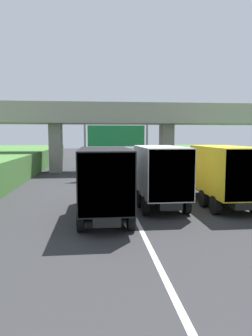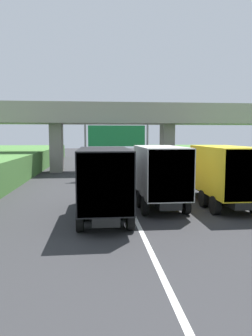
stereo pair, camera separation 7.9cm
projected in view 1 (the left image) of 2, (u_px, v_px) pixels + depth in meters
The scene contains 9 objects.
lane_centre_stripe at pixel (117, 180), 27.86m from camera, with size 0.20×95.21×0.01m, color white.
overpass_bridge at pixel (112, 121), 34.09m from camera, with size 40.00×4.80×7.57m.
overhead_highway_sign at pixel (116, 139), 27.62m from camera, with size 5.88×0.18×5.07m.
truck_yellow at pixel (218, 172), 17.69m from camera, with size 2.44×7.30×3.44m.
truck_black at pixel (104, 178), 14.93m from camera, with size 2.44×7.30×3.44m.
truck_red at pixel (157, 172), 17.59m from camera, with size 2.44×7.30×3.44m.
car_white at pixel (128, 164), 34.13m from camera, with size 1.86×4.10×1.72m.
construction_barrel_3 at pixel (235, 195), 18.44m from camera, with size 0.57×0.57×0.90m.
construction_barrel_4 at pixel (215, 185), 22.01m from camera, with size 0.57×0.57×0.90m.
Camera 1 is at (-1.93, 0.07, 4.02)m, focal length 32.34 mm.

